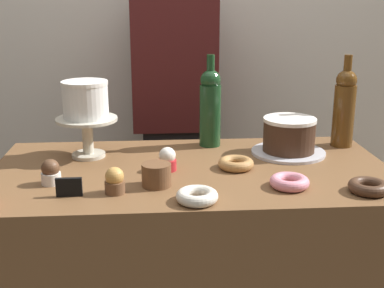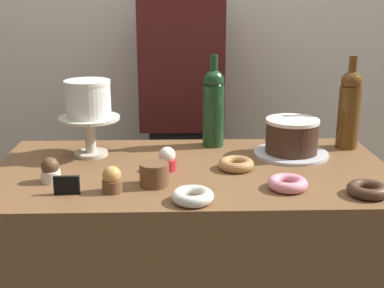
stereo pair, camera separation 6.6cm
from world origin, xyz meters
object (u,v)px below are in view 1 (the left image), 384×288
Objects in this scene: cupcake_chocolate at (51,172)px; donut_sugar at (197,196)px; chocolate_round_cake at (289,135)px; cupcake_vanilla at (167,160)px; cupcake_caramel at (115,181)px; donut_maple at (236,163)px; cookie_stack at (156,175)px; wine_bottle_amber at (344,106)px; barista_figure at (175,129)px; donut_pink at (289,182)px; price_sign_chalkboard at (69,187)px; cake_stand_pedestal at (87,131)px; wine_bottle_green at (210,106)px; white_layer_cake at (85,100)px; donut_chocolate at (369,187)px.

cupcake_chocolate reaches higher than donut_sugar.
chocolate_round_cake is 2.39× the size of cupcake_vanilla.
cupcake_caramel is 0.41m from donut_maple.
cookie_stack is at bearing -7.06° from cupcake_chocolate.
cupcake_chocolate is (-0.97, -0.32, -0.11)m from wine_bottle_amber.
barista_figure reaches higher than cupcake_chocolate.
donut_pink is at bearing 0.85° from cupcake_caramel.
cupcake_vanilla is 0.33m from price_sign_chalkboard.
chocolate_round_cake is at bearing 18.77° from cupcake_vanilla.
cake_stand_pedestal is at bearing -175.95° from wine_bottle_amber.
cake_stand_pedestal is 0.44m from wine_bottle_green.
cake_stand_pedestal is at bearing 0.00° from white_layer_cake.
barista_figure is at bearing 63.93° from cupcake_chocolate.
cookie_stack reaches higher than donut_chocolate.
cupcake_chocolate is 0.66× the size of donut_sugar.
chocolate_round_cake is 0.29m from wine_bottle_green.
white_layer_cake is at bearing -175.95° from wine_bottle_amber.
price_sign_chalkboard reaches higher than donut_chocolate.
white_layer_cake is 0.44m from wine_bottle_green.
white_layer_cake reaches higher than price_sign_chalkboard.
cupcake_vanilla is 0.88× the size of cookie_stack.
cupcake_chocolate is 0.35m from cupcake_vanilla.
barista_figure is (-0.58, 0.48, -0.20)m from wine_bottle_amber.
donut_chocolate is (0.70, -0.05, -0.02)m from cupcake_caramel.
wine_bottle_amber reaches higher than donut_maple.
wine_bottle_green is 0.64m from price_sign_chalkboard.
price_sign_chalkboard is (-0.34, 0.06, 0.01)m from donut_sugar.
wine_bottle_amber is (0.89, 0.06, 0.05)m from cake_stand_pedestal.
cupcake_vanilla is 0.14m from cookie_stack.
wine_bottle_amber is at bearing 4.05° from white_layer_cake.
wine_bottle_green is 4.38× the size of cupcake_chocolate.
donut_chocolate is (-0.08, -0.45, -0.13)m from wine_bottle_amber.
donut_maple is at bearing 126.05° from donut_pink.
wine_bottle_amber is 0.51m from donut_pink.
chocolate_round_cake is 0.39m from donut_chocolate.
price_sign_chalkboard is at bearing -155.40° from wine_bottle_amber.
cupcake_caramel is (-0.57, -0.32, -0.03)m from chocolate_round_cake.
cake_stand_pedestal is 2.41× the size of cookie_stack.
wine_bottle_amber is 2.91× the size of donut_chocolate.
cupcake_caramel is 0.88× the size of cookie_stack.
wine_bottle_amber is 3.87× the size of cookie_stack.
cupcake_chocolate is at bearing -161.96° from wine_bottle_amber.
price_sign_chalkboard is at bearing -165.67° from cookie_stack.
cookie_stack is at bearing -95.93° from barista_figure.
wine_bottle_green is 1.00× the size of wine_bottle_amber.
wine_bottle_amber reaches higher than cake_stand_pedestal.
cupcake_caramel and cupcake_chocolate have the same top height.
donut_pink is at bearing -126.70° from wine_bottle_amber.
cupcake_chocolate is at bearing 155.94° from cupcake_caramel.
donut_pink is 1.60× the size of price_sign_chalkboard.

